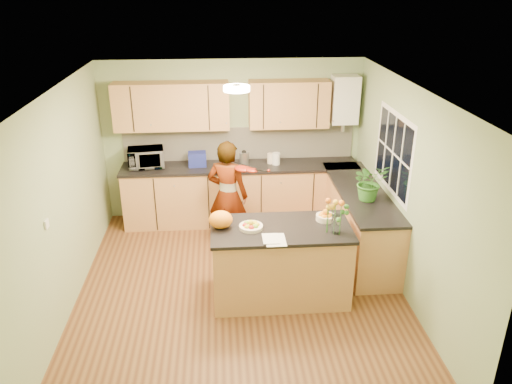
{
  "coord_description": "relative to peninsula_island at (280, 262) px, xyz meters",
  "views": [
    {
      "loc": [
        -0.21,
        -5.26,
        3.6
      ],
      "look_at": [
        0.23,
        0.5,
        1.11
      ],
      "focal_mm": 35.0,
      "sensor_mm": 36.0,
      "label": 1
    }
  ],
  "objects": [
    {
      "name": "floor",
      "position": [
        -0.47,
        0.16,
        -0.47
      ],
      "size": [
        4.5,
        4.5,
        0.0
      ],
      "primitive_type": "plane",
      "color": "#552F18",
      "rests_on": "ground"
    },
    {
      "name": "ceiling",
      "position": [
        -0.47,
        0.16,
        2.03
      ],
      "size": [
        4.0,
        4.5,
        0.02
      ],
      "primitive_type": "cube",
      "color": "white",
      "rests_on": "wall_back"
    },
    {
      "name": "wall_back",
      "position": [
        -0.47,
        2.41,
        0.78
      ],
      "size": [
        4.0,
        0.02,
        2.5
      ],
      "primitive_type": "cube",
      "color": "#92AB7A",
      "rests_on": "floor"
    },
    {
      "name": "wall_front",
      "position": [
        -0.47,
        -2.09,
        0.78
      ],
      "size": [
        4.0,
        0.02,
        2.5
      ],
      "primitive_type": "cube",
      "color": "#92AB7A",
      "rests_on": "floor"
    },
    {
      "name": "wall_left",
      "position": [
        -2.47,
        0.16,
        0.78
      ],
      "size": [
        0.02,
        4.5,
        2.5
      ],
      "primitive_type": "cube",
      "color": "#92AB7A",
      "rests_on": "floor"
    },
    {
      "name": "wall_right",
      "position": [
        1.53,
        0.16,
        0.78
      ],
      "size": [
        0.02,
        4.5,
        2.5
      ],
      "primitive_type": "cube",
      "color": "#92AB7A",
      "rests_on": "floor"
    },
    {
      "name": "back_counter",
      "position": [
        -0.37,
        2.11,
        0.0
      ],
      "size": [
        3.64,
        0.62,
        0.94
      ],
      "color": "#B57C48",
      "rests_on": "floor"
    },
    {
      "name": "right_counter",
      "position": [
        1.23,
        1.01,
        0.0
      ],
      "size": [
        0.62,
        2.24,
        0.94
      ],
      "color": "#B57C48",
      "rests_on": "floor"
    },
    {
      "name": "splashback",
      "position": [
        -0.37,
        2.39,
        0.73
      ],
      "size": [
        3.6,
        0.02,
        0.52
      ],
      "primitive_type": "cube",
      "color": "beige",
      "rests_on": "back_counter"
    },
    {
      "name": "upper_cabinets",
      "position": [
        -0.65,
        2.24,
        1.38
      ],
      "size": [
        3.2,
        0.34,
        0.7
      ],
      "color": "#B57C48",
      "rests_on": "wall_back"
    },
    {
      "name": "boiler",
      "position": [
        1.23,
        2.25,
        1.43
      ],
      "size": [
        0.4,
        0.3,
        0.86
      ],
      "color": "white",
      "rests_on": "wall_back"
    },
    {
      "name": "window_right",
      "position": [
        1.52,
        0.76,
        1.08
      ],
      "size": [
        0.01,
        1.3,
        1.05
      ],
      "color": "white",
      "rests_on": "wall_right"
    },
    {
      "name": "light_switch",
      "position": [
        -2.46,
        -0.44,
        0.83
      ],
      "size": [
        0.02,
        0.09,
        0.09
      ],
      "primitive_type": "cube",
      "color": "white",
      "rests_on": "wall_left"
    },
    {
      "name": "ceiling_lamp",
      "position": [
        -0.47,
        0.46,
        1.99
      ],
      "size": [
        0.3,
        0.3,
        0.07
      ],
      "color": "#FFEABF",
      "rests_on": "ceiling"
    },
    {
      "name": "peninsula_island",
      "position": [
        0.0,
        0.0,
        0.0
      ],
      "size": [
        1.63,
        0.84,
        0.94
      ],
      "color": "#B57C48",
      "rests_on": "floor"
    },
    {
      "name": "fruit_dish",
      "position": [
        -0.35,
        0.0,
        0.51
      ],
      "size": [
        0.28,
        0.28,
        0.1
      ],
      "color": "beige",
      "rests_on": "peninsula_island"
    },
    {
      "name": "orange_bowl",
      "position": [
        0.55,
        0.15,
        0.52
      ],
      "size": [
        0.23,
        0.23,
        0.13
      ],
      "color": "beige",
      "rests_on": "peninsula_island"
    },
    {
      "name": "flower_vase",
      "position": [
        0.6,
        -0.18,
        0.79
      ],
      "size": [
        0.26,
        0.26,
        0.48
      ],
      "rotation": [
        0.0,
        0.0,
        0.4
      ],
      "color": "silver",
      "rests_on": "peninsula_island"
    },
    {
      "name": "orange_bag",
      "position": [
        -0.7,
        0.05,
        0.57
      ],
      "size": [
        0.34,
        0.32,
        0.21
      ],
      "primitive_type": "ellipsoid",
      "rotation": [
        0.0,
        0.0,
        0.41
      ],
      "color": "orange",
      "rests_on": "peninsula_island"
    },
    {
      "name": "papers",
      "position": [
        -0.1,
        -0.3,
        0.47
      ],
      "size": [
        0.22,
        0.3,
        0.01
      ],
      "primitive_type": "cube",
      "color": "white",
      "rests_on": "peninsula_island"
    },
    {
      "name": "violinist",
      "position": [
        -0.59,
        1.28,
        0.33
      ],
      "size": [
        0.68,
        0.56,
        1.59
      ],
      "primitive_type": "imported",
      "rotation": [
        0.0,
        0.0,
        2.78
      ],
      "color": "tan",
      "rests_on": "floor"
    },
    {
      "name": "violin",
      "position": [
        -0.39,
        1.06,
        0.81
      ],
      "size": [
        0.58,
        0.5,
        0.14
      ],
      "primitive_type": null,
      "rotation": [
        0.17,
        0.0,
        -0.61
      ],
      "color": "#4B0B04",
      "rests_on": "violinist"
    },
    {
      "name": "microwave",
      "position": [
        -1.8,
        2.15,
        0.62
      ],
      "size": [
        0.57,
        0.42,
        0.29
      ],
      "primitive_type": "imported",
      "rotation": [
        0.0,
        0.0,
        0.13
      ],
      "color": "white",
      "rests_on": "back_counter"
    },
    {
      "name": "blue_box",
      "position": [
        -1.03,
        2.13,
        0.58
      ],
      "size": [
        0.28,
        0.21,
        0.21
      ],
      "primitive_type": "cube",
      "rotation": [
        0.0,
        0.0,
        0.05
      ],
      "color": "navy",
      "rests_on": "back_counter"
    },
    {
      "name": "kettle",
      "position": [
        -0.31,
        2.13,
        0.58
      ],
      "size": [
        0.15,
        0.15,
        0.27
      ],
      "rotation": [
        0.0,
        0.0,
        0.36
      ],
      "color": "silver",
      "rests_on": "back_counter"
    },
    {
      "name": "jar_cream",
      "position": [
        0.1,
        2.16,
        0.55
      ],
      "size": [
        0.11,
        0.11,
        0.16
      ],
      "primitive_type": "cylinder",
      "rotation": [
        0.0,
        0.0,
        0.11
      ],
      "color": "beige",
      "rests_on": "back_counter"
    },
    {
      "name": "jar_white",
      "position": [
        0.18,
        2.1,
        0.56
      ],
      "size": [
        0.13,
        0.13,
        0.18
      ],
      "primitive_type": "cylinder",
      "rotation": [
        0.0,
        0.0,
        0.08
      ],
      "color": "white",
      "rests_on": "back_counter"
    },
    {
      "name": "potted_plant",
      "position": [
        1.23,
        0.69,
        0.72
      ],
      "size": [
        0.51,
        0.46,
        0.5
      ],
      "primitive_type": "imported",
      "rotation": [
        0.0,
        0.0,
        0.18
      ],
      "color": "#357627",
      "rests_on": "right_counter"
    }
  ]
}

